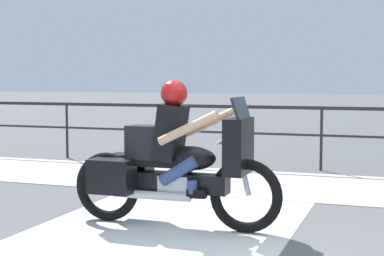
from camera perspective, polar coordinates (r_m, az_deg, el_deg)
The scene contains 5 objects.
ground_plane at distance 5.74m, azimuth 6.06°, elevation -11.44°, with size 120.00×120.00×0.00m, color #565659.
sidewalk_band at distance 9.00m, azimuth 11.10°, elevation -5.54°, with size 44.00×2.40×0.01m, color #B7B2A8.
crosswalk_band at distance 5.89m, azimuth -4.83°, elevation -10.96°, with size 2.70×6.00×0.01m, color silver.
fence_railing at distance 10.49m, azimuth 12.46°, elevation 0.76°, with size 36.00×0.05×1.13m.
motorcycle at distance 6.37m, azimuth -2.00°, elevation -3.42°, with size 2.39×0.76×1.59m.
Camera 1 is at (1.26, -5.37, 1.60)m, focal length 55.00 mm.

